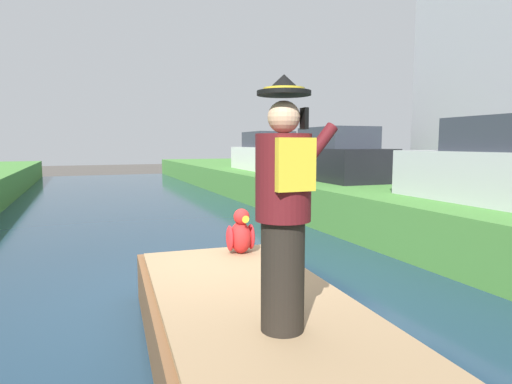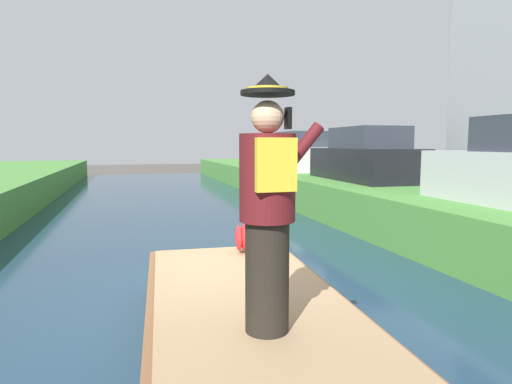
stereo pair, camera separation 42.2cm
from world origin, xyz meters
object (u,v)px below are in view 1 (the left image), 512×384
Objects in this scene: parrot_plush at (241,234)px; parked_car_silver at (511,168)px; parked_car_white at (266,154)px; parked_car_dark at (334,158)px; boat at (254,331)px; person_pirate at (284,206)px.

parrot_plush is 0.14× the size of parked_car_silver.
parked_car_silver is at bearing -90.00° from parked_car_white.
parrot_plush is 7.76m from parked_car_dark.
boat is 9.29m from parked_car_dark.
parrot_plush is 11.98m from parked_car_white.
person_pirate is 6.03m from parked_car_silver.
person_pirate is 14.19m from parked_car_white.
boat is at bearing -113.80° from parked_car_white.
parrot_plush is at bearing -114.89° from parked_car_white.
parked_car_dark is (0.00, 5.64, 0.00)m from parked_car_silver.
parked_car_silver reaches higher than parrot_plush.
parked_car_silver is 5.64m from parked_car_dark.
parked_car_white is at bearing 65.11° from parrot_plush.
person_pirate is 9.79m from parked_car_dark.
parked_car_silver is (5.46, 1.77, 1.27)m from boat.
parked_car_silver is at bearing 2.55° from parrot_plush.
parked_car_dark is (5.03, 5.86, 0.72)m from parrot_plush.
parrot_plush is at bearing -177.45° from parked_car_silver.
parked_car_white is at bearing 90.00° from parked_car_silver.
parked_car_dark reaches higher than parrot_plush.
parked_car_silver is at bearing 26.77° from person_pirate.
parked_car_dark is at bearing 53.58° from boat.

